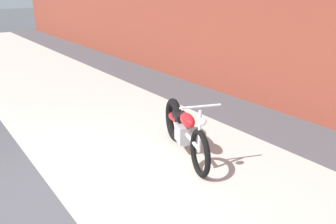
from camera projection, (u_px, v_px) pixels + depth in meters
The scene contains 3 objects.
ground_plane at pixel (55, 193), 4.65m from camera, with size 80.00×80.00×0.00m, color #47474C.
sidewalk_slab at pixel (166, 158), 5.60m from camera, with size 36.00×3.50×0.01m, color #B2ADA3.
motorcycle_red at pixel (183, 128), 5.70m from camera, with size 1.92×0.89×1.03m.
Camera 1 is at (4.14, -1.12, 2.55)m, focal length 38.54 mm.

